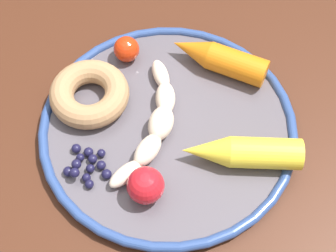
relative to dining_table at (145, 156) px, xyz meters
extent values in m
cube|color=#442113|center=(0.00, 0.00, 0.07)|extent=(1.23, 0.78, 0.03)
cylinder|color=#524D55|center=(-0.02, 0.03, 0.09)|extent=(0.31, 0.31, 0.01)
torus|color=navy|center=(-0.02, 0.03, 0.10)|extent=(0.32, 0.32, 0.01)
ellipsoid|color=beige|center=(0.06, 0.05, 0.11)|extent=(0.05, 0.02, 0.02)
ellipsoid|color=beige|center=(0.03, 0.04, 0.11)|extent=(0.05, 0.04, 0.02)
ellipsoid|color=beige|center=(-0.01, 0.03, 0.11)|extent=(0.06, 0.05, 0.03)
ellipsoid|color=beige|center=(-0.04, 0.00, 0.11)|extent=(0.05, 0.05, 0.02)
ellipsoid|color=beige|center=(-0.06, -0.03, 0.11)|extent=(0.04, 0.05, 0.02)
cylinder|color=orange|center=(-0.14, 0.02, 0.12)|extent=(0.07, 0.09, 0.04)
cone|color=orange|center=(-0.11, -0.04, 0.12)|extent=(0.06, 0.06, 0.04)
cylinder|color=yellow|center=(-0.08, 0.14, 0.12)|extent=(0.09, 0.08, 0.04)
cone|color=yellow|center=(-0.02, 0.09, 0.12)|extent=(0.07, 0.06, 0.04)
torus|color=#AC8056|center=(0.03, -0.06, 0.11)|extent=(0.14, 0.14, 0.03)
sphere|color=#191638|center=(0.08, 0.00, 0.10)|extent=(0.01, 0.01, 0.01)
sphere|color=#191638|center=(0.08, 0.04, 0.10)|extent=(0.01, 0.01, 0.01)
sphere|color=#191638|center=(0.08, 0.01, 0.10)|extent=(0.01, 0.01, 0.01)
sphere|color=#191638|center=(0.11, 0.01, 0.10)|extent=(0.01, 0.01, 0.01)
sphere|color=#191638|center=(0.09, 0.02, 0.10)|extent=(0.01, 0.01, 0.01)
sphere|color=#191638|center=(0.08, 0.02, 0.10)|extent=(0.01, 0.01, 0.01)
sphere|color=#191638|center=(0.10, 0.04, 0.10)|extent=(0.01, 0.01, 0.01)
sphere|color=#191638|center=(0.09, 0.00, 0.10)|extent=(0.01, 0.01, 0.01)
sphere|color=#191638|center=(0.07, 0.01, 0.10)|extent=(0.01, 0.01, 0.01)
sphere|color=#191638|center=(0.10, 0.03, 0.10)|extent=(0.01, 0.01, 0.01)
sphere|color=#191638|center=(0.09, -0.01, 0.10)|extent=(0.01, 0.01, 0.01)
sphere|color=#191638|center=(0.10, 0.01, 0.11)|extent=(0.01, 0.01, 0.01)
sphere|color=#191638|center=(0.11, 0.02, 0.11)|extent=(0.01, 0.01, 0.01)
sphere|color=red|center=(0.06, 0.08, 0.12)|extent=(0.04, 0.04, 0.04)
sphere|color=red|center=(-0.04, -0.09, 0.12)|extent=(0.03, 0.03, 0.03)
camera|label=1|loc=(0.18, 0.28, 0.64)|focal=54.55mm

